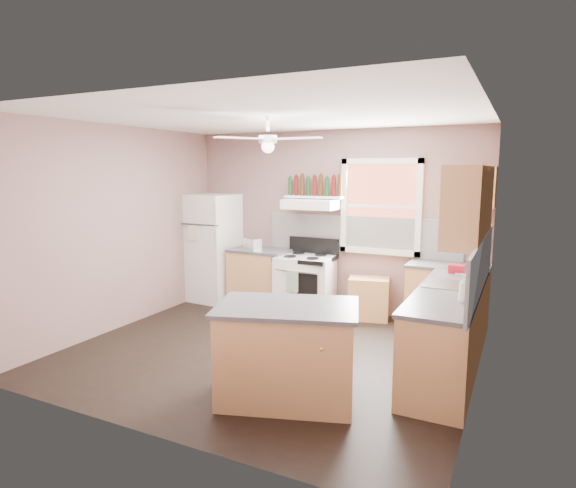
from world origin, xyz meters
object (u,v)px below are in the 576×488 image
at_px(refrigerator, 212,248).
at_px(stove, 305,285).
at_px(toaster, 252,244).
at_px(island, 287,355).
at_px(cart, 369,300).

xyz_separation_m(refrigerator, stove, (1.67, -0.03, -0.44)).
bearing_deg(toaster, island, -30.72).
xyz_separation_m(refrigerator, island, (2.64, -2.60, -0.44)).
relative_size(toaster, stove, 0.33).
bearing_deg(cart, stove, 175.33).
bearing_deg(toaster, cart, 28.77).
bearing_deg(stove, refrigerator, 173.74).
height_order(refrigerator, toaster, refrigerator).
height_order(toaster, cart, toaster).
height_order(refrigerator, cart, refrigerator).
xyz_separation_m(toaster, stove, (0.88, 0.05, -0.56)).
height_order(toaster, stove, toaster).
xyz_separation_m(toaster, cart, (1.81, 0.18, -0.71)).
xyz_separation_m(stove, cart, (0.93, 0.13, -0.15)).
relative_size(toaster, cart, 0.50).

